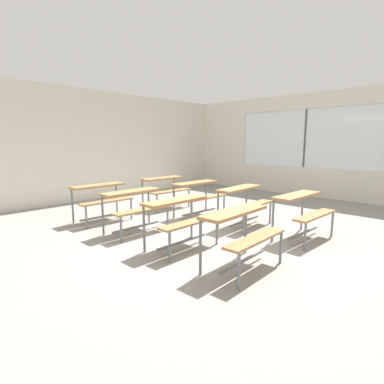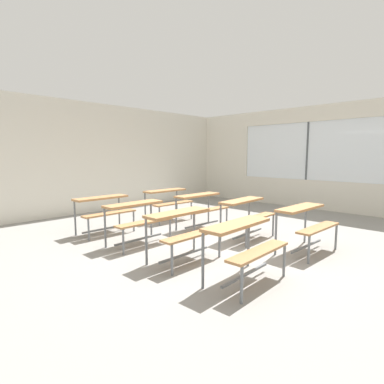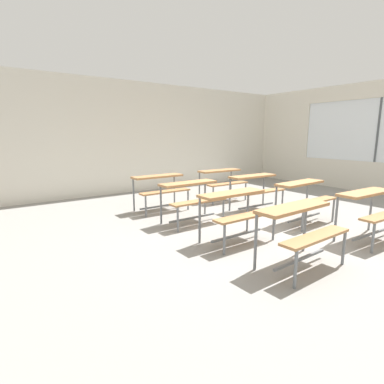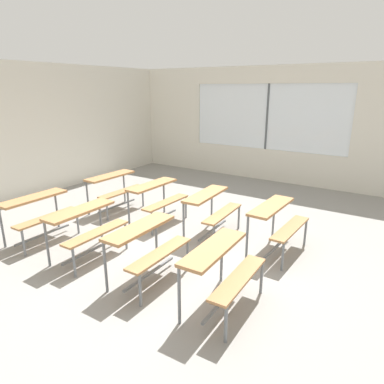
{
  "view_description": "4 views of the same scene",
  "coord_description": "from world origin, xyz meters",
  "px_view_note": "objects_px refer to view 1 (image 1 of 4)",
  "views": [
    {
      "loc": [
        -3.8,
        -3.3,
        1.6
      ],
      "look_at": [
        0.08,
        0.42,
        0.7
      ],
      "focal_mm": 28.0,
      "sensor_mm": 36.0,
      "label": 1
    },
    {
      "loc": [
        -3.8,
        -3.3,
        1.6
      ],
      "look_at": [
        0.68,
        1.07,
        0.81
      ],
      "focal_mm": 28.0,
      "sensor_mm": 36.0,
      "label": 2
    },
    {
      "loc": [
        -3.8,
        -3.3,
        1.6
      ],
      "look_at": [
        -0.8,
        0.95,
        0.59
      ],
      "focal_mm": 28.0,
      "sensor_mm": 36.0,
      "label": 3
    },
    {
      "loc": [
        -3.78,
        -2.79,
        2.45
      ],
      "look_at": [
        1.06,
        0.33,
        0.67
      ],
      "focal_mm": 31.69,
      "sensor_mm": 36.0,
      "label": 4
    }
  ],
  "objects_px": {
    "desk_bench_r0c0": "(241,226)",
    "desk_bench_r3c0": "(101,194)",
    "desk_bench_r1c0": "(181,212)",
    "desk_bench_r2c1": "(199,191)",
    "desk_bench_r0c1": "(303,206)",
    "desk_bench_r3c1": "(165,185)",
    "desk_bench_r1c1": "(244,197)",
    "desk_bench_r2c0": "(135,201)"
  },
  "relations": [
    {
      "from": "desk_bench_r2c1",
      "to": "desk_bench_r2c0",
      "type": "bearing_deg",
      "value": -178.99
    },
    {
      "from": "desk_bench_r3c0",
      "to": "desk_bench_r3c1",
      "type": "height_order",
      "value": "same"
    },
    {
      "from": "desk_bench_r0c1",
      "to": "desk_bench_r0c0",
      "type": "bearing_deg",
      "value": -179.22
    },
    {
      "from": "desk_bench_r0c1",
      "to": "desk_bench_r3c1",
      "type": "distance_m",
      "value": 3.43
    },
    {
      "from": "desk_bench_r1c1",
      "to": "desk_bench_r3c1",
      "type": "bearing_deg",
      "value": 87.11
    },
    {
      "from": "desk_bench_r3c0",
      "to": "desk_bench_r3c1",
      "type": "distance_m",
      "value": 1.72
    },
    {
      "from": "desk_bench_r1c0",
      "to": "desk_bench_r2c1",
      "type": "height_order",
      "value": "same"
    },
    {
      "from": "desk_bench_r0c1",
      "to": "desk_bench_r3c0",
      "type": "relative_size",
      "value": 1.02
    },
    {
      "from": "desk_bench_r0c0",
      "to": "desk_bench_r2c1",
      "type": "relative_size",
      "value": 1.0
    },
    {
      "from": "desk_bench_r2c0",
      "to": "desk_bench_r3c0",
      "type": "xyz_separation_m",
      "value": [
        -0.02,
        1.12,
        0.0
      ]
    },
    {
      "from": "desk_bench_r1c1",
      "to": "desk_bench_r3c0",
      "type": "relative_size",
      "value": 1.02
    },
    {
      "from": "desk_bench_r0c0",
      "to": "desk_bench_r2c0",
      "type": "xyz_separation_m",
      "value": [
        -0.0,
        2.26,
        0.0
      ]
    },
    {
      "from": "desk_bench_r1c1",
      "to": "desk_bench_r2c1",
      "type": "bearing_deg",
      "value": 89.67
    },
    {
      "from": "desk_bench_r2c1",
      "to": "desk_bench_r3c1",
      "type": "bearing_deg",
      "value": 89.02
    },
    {
      "from": "desk_bench_r0c0",
      "to": "desk_bench_r1c1",
      "type": "relative_size",
      "value": 0.99
    },
    {
      "from": "desk_bench_r0c1",
      "to": "desk_bench_r1c1",
      "type": "xyz_separation_m",
      "value": [
        -0.01,
        1.14,
        0.0
      ]
    },
    {
      "from": "desk_bench_r0c1",
      "to": "desk_bench_r2c0",
      "type": "xyz_separation_m",
      "value": [
        -1.7,
        2.31,
        0.0
      ]
    },
    {
      "from": "desk_bench_r0c1",
      "to": "desk_bench_r1c1",
      "type": "distance_m",
      "value": 1.14
    },
    {
      "from": "desk_bench_r0c0",
      "to": "desk_bench_r3c1",
      "type": "bearing_deg",
      "value": 61.9
    },
    {
      "from": "desk_bench_r2c0",
      "to": "desk_bench_r3c1",
      "type": "height_order",
      "value": "same"
    },
    {
      "from": "desk_bench_r0c1",
      "to": "desk_bench_r1c0",
      "type": "height_order",
      "value": "same"
    },
    {
      "from": "desk_bench_r1c1",
      "to": "desk_bench_r2c1",
      "type": "height_order",
      "value": "same"
    },
    {
      "from": "desk_bench_r0c1",
      "to": "desk_bench_r3c1",
      "type": "height_order",
      "value": "same"
    },
    {
      "from": "desk_bench_r3c0",
      "to": "desk_bench_r0c0",
      "type": "bearing_deg",
      "value": -89.75
    },
    {
      "from": "desk_bench_r0c0",
      "to": "desk_bench_r1c1",
      "type": "height_order",
      "value": "same"
    },
    {
      "from": "desk_bench_r0c0",
      "to": "desk_bench_r0c1",
      "type": "relative_size",
      "value": 0.99
    },
    {
      "from": "desk_bench_r0c0",
      "to": "desk_bench_r3c1",
      "type": "relative_size",
      "value": 1.0
    },
    {
      "from": "desk_bench_r1c0",
      "to": "desk_bench_r2c0",
      "type": "xyz_separation_m",
      "value": [
        0.01,
        1.17,
        0.0
      ]
    },
    {
      "from": "desk_bench_r1c1",
      "to": "desk_bench_r2c0",
      "type": "distance_m",
      "value": 2.05
    },
    {
      "from": "desk_bench_r0c0",
      "to": "desk_bench_r1c1",
      "type": "distance_m",
      "value": 2.01
    },
    {
      "from": "desk_bench_r0c1",
      "to": "desk_bench_r2c1",
      "type": "bearing_deg",
      "value": 93.85
    },
    {
      "from": "desk_bench_r0c0",
      "to": "desk_bench_r1c1",
      "type": "bearing_deg",
      "value": 31.57
    },
    {
      "from": "desk_bench_r0c0",
      "to": "desk_bench_r2c1",
      "type": "height_order",
      "value": "same"
    },
    {
      "from": "desk_bench_r2c1",
      "to": "desk_bench_r1c1",
      "type": "bearing_deg",
      "value": -85.87
    },
    {
      "from": "desk_bench_r0c0",
      "to": "desk_bench_r2c0",
      "type": "distance_m",
      "value": 2.26
    },
    {
      "from": "desk_bench_r0c1",
      "to": "desk_bench_r2c0",
      "type": "height_order",
      "value": "same"
    },
    {
      "from": "desk_bench_r2c1",
      "to": "desk_bench_r3c0",
      "type": "relative_size",
      "value": 1.02
    },
    {
      "from": "desk_bench_r1c1",
      "to": "desk_bench_r2c1",
      "type": "distance_m",
      "value": 1.14
    },
    {
      "from": "desk_bench_r1c0",
      "to": "desk_bench_r1c1",
      "type": "distance_m",
      "value": 1.69
    },
    {
      "from": "desk_bench_r0c0",
      "to": "desk_bench_r3c0",
      "type": "distance_m",
      "value": 3.38
    },
    {
      "from": "desk_bench_r1c1",
      "to": "desk_bench_r3c0",
      "type": "distance_m",
      "value": 2.85
    },
    {
      "from": "desk_bench_r0c1",
      "to": "desk_bench_r2c0",
      "type": "bearing_deg",
      "value": 128.76
    }
  ]
}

